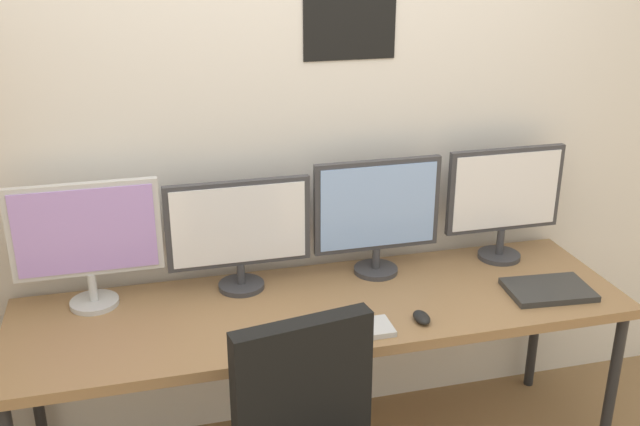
{
  "coord_description": "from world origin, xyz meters",
  "views": [
    {
      "loc": [
        -0.63,
        -1.77,
        2.08
      ],
      "look_at": [
        0.0,
        0.65,
        1.09
      ],
      "focal_mm": 41.34,
      "sensor_mm": 36.0,
      "label": 1
    }
  ],
  "objects_px": {
    "computer_mouse": "(422,317)",
    "monitor_center_left": "(239,230)",
    "monitor_center_right": "(377,212)",
    "monitor_far_right": "(504,197)",
    "keyboard_main": "(340,332)",
    "desk": "(323,315)",
    "laptop_closed": "(548,290)",
    "monitor_far_left": "(86,237)"
  },
  "relations": [
    {
      "from": "computer_mouse",
      "to": "monitor_center_left",
      "type": "bearing_deg",
      "value": 144.08
    },
    {
      "from": "monitor_center_right",
      "to": "monitor_far_right",
      "type": "height_order",
      "value": "monitor_far_right"
    },
    {
      "from": "keyboard_main",
      "to": "computer_mouse",
      "type": "xyz_separation_m",
      "value": [
        0.31,
        0.02,
        0.01
      ]
    },
    {
      "from": "desk",
      "to": "computer_mouse",
      "type": "relative_size",
      "value": 24.06
    },
    {
      "from": "computer_mouse",
      "to": "laptop_closed",
      "type": "bearing_deg",
      "value": 8.51
    },
    {
      "from": "desk",
      "to": "monitor_far_left",
      "type": "height_order",
      "value": "monitor_far_left"
    },
    {
      "from": "desk",
      "to": "computer_mouse",
      "type": "height_order",
      "value": "computer_mouse"
    },
    {
      "from": "computer_mouse",
      "to": "laptop_closed",
      "type": "height_order",
      "value": "computer_mouse"
    },
    {
      "from": "monitor_far_left",
      "to": "monitor_center_right",
      "type": "height_order",
      "value": "monitor_far_left"
    },
    {
      "from": "monitor_center_left",
      "to": "computer_mouse",
      "type": "xyz_separation_m",
      "value": [
        0.59,
        -0.43,
        -0.23
      ]
    },
    {
      "from": "keyboard_main",
      "to": "monitor_far_left",
      "type": "bearing_deg",
      "value": 152.08
    },
    {
      "from": "keyboard_main",
      "to": "monitor_center_right",
      "type": "bearing_deg",
      "value": 57.83
    },
    {
      "from": "desk",
      "to": "keyboard_main",
      "type": "xyz_separation_m",
      "value": [
        0.0,
        -0.23,
        0.06
      ]
    },
    {
      "from": "monitor_far_left",
      "to": "computer_mouse",
      "type": "distance_m",
      "value": 1.25
    },
    {
      "from": "monitor_center_left",
      "to": "laptop_closed",
      "type": "xyz_separation_m",
      "value": [
        1.15,
        -0.34,
        -0.23
      ]
    },
    {
      "from": "monitor_center_right",
      "to": "keyboard_main",
      "type": "height_order",
      "value": "monitor_center_right"
    },
    {
      "from": "desk",
      "to": "monitor_center_left",
      "type": "height_order",
      "value": "monitor_center_left"
    },
    {
      "from": "monitor_far_right",
      "to": "computer_mouse",
      "type": "xyz_separation_m",
      "value": [
        -0.52,
        -0.43,
        -0.26
      ]
    },
    {
      "from": "monitor_far_left",
      "to": "monitor_center_right",
      "type": "relative_size",
      "value": 1.04
    },
    {
      "from": "monitor_far_left",
      "to": "computer_mouse",
      "type": "bearing_deg",
      "value": -20.42
    },
    {
      "from": "monitor_center_left",
      "to": "monitor_center_right",
      "type": "relative_size",
      "value": 1.07
    },
    {
      "from": "monitor_center_right",
      "to": "keyboard_main",
      "type": "xyz_separation_m",
      "value": [
        -0.28,
        -0.44,
        -0.26
      ]
    },
    {
      "from": "desk",
      "to": "laptop_closed",
      "type": "distance_m",
      "value": 0.88
    },
    {
      "from": "monitor_center_right",
      "to": "computer_mouse",
      "type": "bearing_deg",
      "value": -85.76
    },
    {
      "from": "monitor_center_right",
      "to": "monitor_far_right",
      "type": "xyz_separation_m",
      "value": [
        0.56,
        -0.0,
        0.01
      ]
    },
    {
      "from": "monitor_center_left",
      "to": "computer_mouse",
      "type": "distance_m",
      "value": 0.76
    },
    {
      "from": "keyboard_main",
      "to": "computer_mouse",
      "type": "relative_size",
      "value": 3.9
    },
    {
      "from": "desk",
      "to": "laptop_closed",
      "type": "xyz_separation_m",
      "value": [
        0.87,
        -0.13,
        0.06
      ]
    },
    {
      "from": "keyboard_main",
      "to": "laptop_closed",
      "type": "height_order",
      "value": "laptop_closed"
    },
    {
      "from": "desk",
      "to": "monitor_far_right",
      "type": "distance_m",
      "value": 0.92
    },
    {
      "from": "monitor_center_left",
      "to": "monitor_far_right",
      "type": "xyz_separation_m",
      "value": [
        1.11,
        -0.0,
        0.03
      ]
    },
    {
      "from": "monitor_far_left",
      "to": "laptop_closed",
      "type": "height_order",
      "value": "monitor_far_left"
    },
    {
      "from": "monitor_far_left",
      "to": "monitor_center_left",
      "type": "height_order",
      "value": "monitor_far_left"
    },
    {
      "from": "monitor_center_left",
      "to": "monitor_far_right",
      "type": "bearing_deg",
      "value": -0.0
    },
    {
      "from": "monitor_far_right",
      "to": "laptop_closed",
      "type": "xyz_separation_m",
      "value": [
        0.04,
        -0.34,
        -0.27
      ]
    },
    {
      "from": "desk",
      "to": "monitor_far_right",
      "type": "bearing_deg",
      "value": 14.27
    },
    {
      "from": "monitor_center_left",
      "to": "computer_mouse",
      "type": "height_order",
      "value": "monitor_center_left"
    },
    {
      "from": "computer_mouse",
      "to": "monitor_far_left",
      "type": "bearing_deg",
      "value": 159.58
    },
    {
      "from": "desk",
      "to": "laptop_closed",
      "type": "bearing_deg",
      "value": -8.49
    },
    {
      "from": "monitor_center_right",
      "to": "computer_mouse",
      "type": "xyz_separation_m",
      "value": [
        0.03,
        -0.43,
        -0.25
      ]
    },
    {
      "from": "keyboard_main",
      "to": "monitor_center_left",
      "type": "bearing_deg",
      "value": 122.17
    },
    {
      "from": "keyboard_main",
      "to": "computer_mouse",
      "type": "height_order",
      "value": "computer_mouse"
    }
  ]
}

